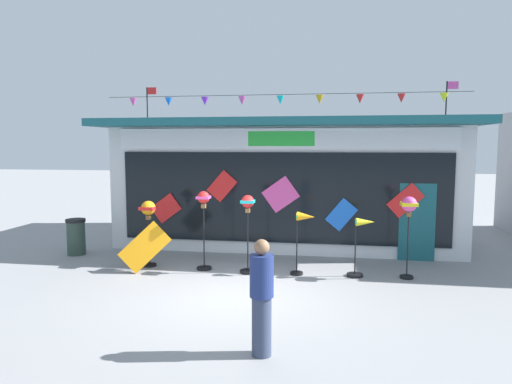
{
  "coord_description": "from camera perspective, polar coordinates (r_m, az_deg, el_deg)",
  "views": [
    {
      "loc": [
        1.77,
        -8.74,
        3.0
      ],
      "look_at": [
        -0.19,
        3.41,
        1.71
      ],
      "focal_mm": 32.28,
      "sensor_mm": 36.0,
      "label": 1
    }
  ],
  "objects": [
    {
      "name": "wind_spinner_center_right",
      "position": [
        10.56,
        5.89,
        -4.65
      ],
      "size": [
        0.57,
        0.29,
        1.46
      ],
      "color": "black",
      "rests_on": "ground_plane"
    },
    {
      "name": "wind_spinner_right",
      "position": [
        10.68,
        12.92,
        -5.86
      ],
      "size": [
        0.62,
        0.36,
        1.35
      ],
      "color": "black",
      "rests_on": "ground_plane"
    },
    {
      "name": "kite_shop_building",
      "position": [
        14.44,
        4.04,
        1.44
      ],
      "size": [
        10.14,
        5.51,
        4.82
      ],
      "color": "silver",
      "rests_on": "ground_plane"
    },
    {
      "name": "wind_spinner_left",
      "position": [
        10.97,
        -6.51,
        -2.51
      ],
      "size": [
        0.35,
        0.35,
        1.89
      ],
      "color": "black",
      "rests_on": "ground_plane"
    },
    {
      "name": "wind_spinner_far_left",
      "position": [
        11.52,
        -13.19,
        -2.76
      ],
      "size": [
        0.36,
        0.36,
        1.62
      ],
      "color": "black",
      "rests_on": "ground_plane"
    },
    {
      "name": "display_kite_on_ground",
      "position": [
        11.11,
        -13.62,
        -6.66
      ],
      "size": [
        1.2,
        0.4,
        1.2
      ],
      "primitive_type": "cube",
      "rotation": [
        -0.34,
        0.79,
        0.0
      ],
      "color": "orange",
      "rests_on": "ground_plane"
    },
    {
      "name": "person_near_camera",
      "position": [
        6.64,
        0.71,
        -12.86
      ],
      "size": [
        0.34,
        0.34,
        1.68
      ],
      "rotation": [
        0.0,
        0.0,
        4.46
      ],
      "color": "#333D56",
      "rests_on": "ground_plane"
    },
    {
      "name": "wind_spinner_far_right",
      "position": [
        10.7,
        18.4,
        -2.4
      ],
      "size": [
        0.34,
        0.34,
        1.85
      ],
      "color": "black",
      "rests_on": "ground_plane"
    },
    {
      "name": "wind_spinner_center_left",
      "position": [
        10.64,
        -1.03,
        -3.13
      ],
      "size": [
        0.38,
        0.38,
        1.83
      ],
      "color": "black",
      "rests_on": "ground_plane"
    },
    {
      "name": "trash_bin",
      "position": [
        13.45,
        -21.39,
        -5.17
      ],
      "size": [
        0.52,
        0.52,
        0.98
      ],
      "color": "#2D4238",
      "rests_on": "ground_plane"
    },
    {
      "name": "ground_plane",
      "position": [
        9.41,
        -2.24,
        -12.61
      ],
      "size": [
        80.0,
        80.0,
        0.0
      ],
      "primitive_type": "plane",
      "color": "gray"
    }
  ]
}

